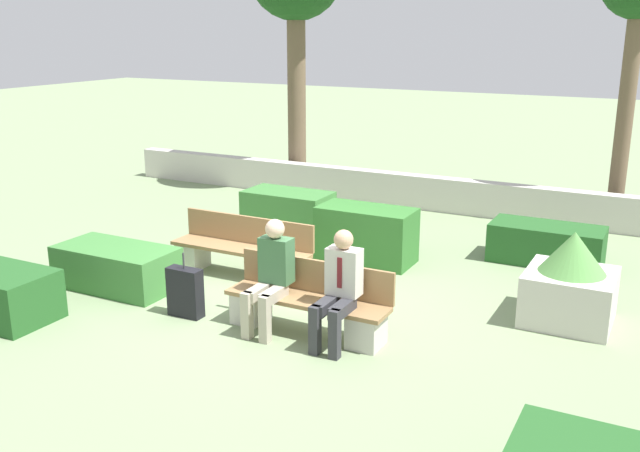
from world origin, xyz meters
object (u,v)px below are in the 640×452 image
object	(u,v)px
planter_corner_left	(570,283)
suitcase	(185,292)
bench_front	(308,306)
person_seated_woman	(271,271)
bench_left_side	(242,253)
person_seated_man	(339,284)

from	to	relation	value
planter_corner_left	suitcase	bearing A→B (deg)	-154.51
bench_front	planter_corner_left	distance (m)	3.17
person_seated_woman	planter_corner_left	bearing A→B (deg)	31.30
bench_left_side	suitcase	distance (m)	1.59
person_seated_woman	suitcase	xyz separation A→B (m)	(-1.15, -0.15, -0.42)
bench_left_side	person_seated_woman	distance (m)	2.02
bench_front	bench_left_side	bearing A→B (deg)	144.05
bench_front	planter_corner_left	size ratio (longest dim) A/B	1.76
planter_corner_left	bench_front	bearing A→B (deg)	-146.97
bench_left_side	person_seated_man	size ratio (longest dim) A/B	1.62
bench_left_side	planter_corner_left	world-z (taller)	planter_corner_left
bench_front	planter_corner_left	xyz separation A→B (m)	(2.65, 1.72, 0.17)
bench_left_side	suitcase	xyz separation A→B (m)	(0.22, -1.58, -0.02)
person_seated_man	planter_corner_left	world-z (taller)	person_seated_man
bench_front	person_seated_man	size ratio (longest dim) A/B	1.51
person_seated_woman	bench_front	bearing A→B (deg)	18.54
bench_left_side	person_seated_man	distance (m)	2.69
suitcase	person_seated_woman	bearing A→B (deg)	7.33
bench_left_side	planter_corner_left	distance (m)	4.46
bench_left_side	suitcase	size ratio (longest dim) A/B	2.61
bench_left_side	person_seated_woman	size ratio (longest dim) A/B	1.61
person_seated_man	person_seated_woman	world-z (taller)	person_seated_woman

